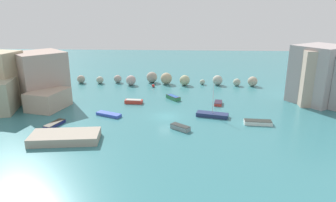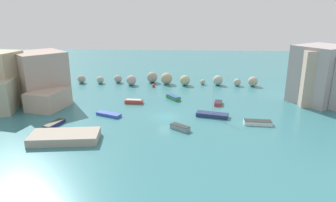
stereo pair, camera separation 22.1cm
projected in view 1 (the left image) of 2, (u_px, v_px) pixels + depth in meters
cove_water at (166, 116)px, 50.80m from camera, size 160.00×160.00×0.00m
cliff_headland_left at (16, 81)px, 58.47m from camera, size 20.81×23.27×9.83m
cliff_headland_right at (333, 80)px, 57.09m from camera, size 17.58×15.46×10.67m
rock_breakwater at (169, 79)px, 71.48m from camera, size 42.03×5.22×2.66m
stone_dock at (65, 137)px, 41.45m from camera, size 9.55×5.42×1.10m
channel_buoy at (153, 86)px, 69.11m from camera, size 0.68×0.68×0.68m
moored_boat_0 at (212, 115)px, 50.64m from camera, size 5.44×2.96×5.71m
moored_boat_1 at (55, 124)px, 46.77m from camera, size 2.27×3.90×0.54m
moored_boat_2 at (218, 103)px, 56.91m from camera, size 1.76×2.84×0.57m
moored_boat_3 at (258, 122)px, 47.38m from camera, size 4.28×1.79×0.62m
moored_boat_4 at (173, 97)px, 60.09m from camera, size 3.00×3.38×0.73m
moored_boat_5 at (134, 101)px, 57.64m from camera, size 3.37×1.46×0.72m
moored_boat_6 at (109, 114)px, 51.06m from camera, size 4.52×3.00×0.48m
moored_boat_7 at (180, 127)px, 45.31m from camera, size 3.09×2.78×0.70m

